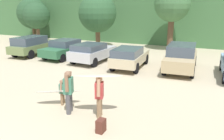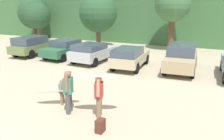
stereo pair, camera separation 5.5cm
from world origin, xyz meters
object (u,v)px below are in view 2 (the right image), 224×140
Objects in this scene: parked_car_olive_green at (34,45)px; backpack_dropped at (100,126)px; parked_car_champagne at (130,57)px; surfboard_cream at (98,76)px; surfboard_white at (58,92)px; parked_car_tan at (182,57)px; parked_car_silver at (93,52)px; person_child at (62,91)px; person_companion at (68,89)px; parked_car_forest_green at (65,48)px; person_adult at (99,94)px.

parked_car_olive_green is 14.13m from backpack_dropped.
surfboard_cream is at bearing -172.19° from parked_car_champagne.
parked_car_olive_green is 11.35m from surfboard_white.
surfboard_white is (-3.77, -7.83, -0.29)m from parked_car_tan.
parked_car_silver is (5.86, -0.31, -0.08)m from parked_car_olive_green.
parked_car_silver is 3.71× the size of person_child.
surfboard_white is (-0.83, 0.40, -0.35)m from person_companion.
parked_car_champagne is at bearing 104.09° from backpack_dropped.
parked_car_silver reaches higher than surfboard_white.
parked_car_olive_green is 1.18× the size of parked_car_champagne.
surfboard_cream is at bearing -134.29° from parked_car_forest_green.
person_companion is at bearing -153.98° from parked_car_silver.
parked_car_olive_green is at bearing -72.37° from surfboard_white.
parked_car_silver is 7.69m from person_child.
person_child is (-3.65, -7.70, -0.27)m from parked_car_tan.
parked_car_tan is (6.27, 0.48, 0.10)m from parked_car_silver.
surfboard_white is at bearing 26.52° from person_child.
parked_car_olive_green reaches higher than surfboard_white.
parked_car_olive_green reaches higher than person_child.
parked_car_forest_green is at bearing -71.85° from surfboard_cream.
parked_car_olive_green is 5.87m from parked_car_silver.
parked_car_olive_green is at bearing 95.91° from parked_car_forest_green.
person_child is at bearing 172.62° from parked_car_champagne.
person_child is at bearing 150.96° from parked_car_tan.
parked_car_olive_green is 12.23m from person_companion.
person_adult is (-1.71, -8.05, 0.02)m from parked_car_tan.
surfboard_cream is (4.50, -7.54, 0.81)m from parked_car_silver.
parked_car_champagne is 3.32m from parked_car_tan.
person_companion reaches higher than parked_car_olive_green.
parked_car_olive_green is at bearing -61.40° from surfboard_cream.
parked_car_forest_green is 2.46× the size of person_companion.
surfboard_cream is (-0.06, 0.03, 0.69)m from person_adult.
parked_car_forest_green is 3.80× the size of person_child.
surfboard_cream reaches higher than parked_car_silver.
person_companion reaches higher than backpack_dropped.
backpack_dropped is at bearing 131.24° from person_child.
parked_car_silver is at bearing -95.27° from parked_car_olive_green.
surfboard_white is at bearing 155.33° from backpack_dropped.
parked_car_silver reaches higher than person_child.
backpack_dropped is (2.62, -1.20, -0.37)m from surfboard_white.
person_child reaches higher than backpack_dropped.
person_adult is 0.69m from surfboard_cream.
parked_car_forest_green is 1.00× the size of parked_car_champagne.
person_child is 0.18m from surfboard_white.
parked_car_champagne is 6.80m from person_child.
backpack_dropped is (2.50, -1.33, -0.38)m from person_child.
surfboard_cream is at bearing -48.99° from person_adult.
surfboard_cream is at bearing 163.87° from parked_car_tan.
parked_car_forest_green is at bearing 86.49° from parked_car_tan.
parked_car_silver is at bearing -83.39° from surfboard_cream.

